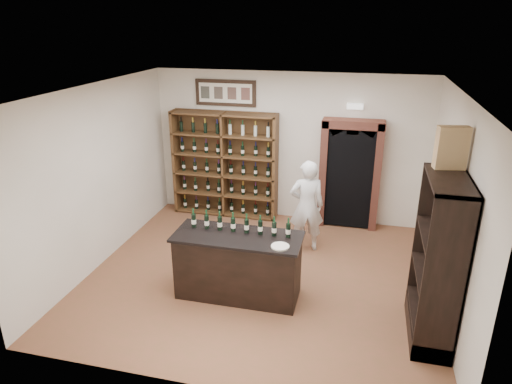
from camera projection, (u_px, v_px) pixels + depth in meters
floor at (260, 275)px, 7.48m from camera, size 5.50×5.50×0.00m
ceiling at (261, 90)px, 6.40m from camera, size 5.50×5.50×0.00m
wall_back at (289, 148)px, 9.21m from camera, size 5.50×0.04×3.00m
wall_left at (99, 176)px, 7.55m from camera, size 0.04×5.00×3.00m
wall_right at (453, 207)px, 6.33m from camera, size 0.04×5.00×3.00m
wine_shelf at (225, 164)px, 9.49m from camera, size 2.20×0.38×2.20m
framed_picture at (226, 93)px, 9.09m from camera, size 1.25×0.04×0.52m
arched_doorway at (350, 172)px, 8.90m from camera, size 1.17×0.35×2.17m
emergency_light at (355, 106)px, 8.53m from camera, size 0.30×0.10×0.10m
tasting_counter at (238, 266)px, 6.80m from camera, size 1.88×0.78×1.00m
counter_bottle_0 at (194, 220)px, 6.85m from camera, size 0.07×0.07×0.30m
counter_bottle_1 at (207, 222)px, 6.80m from camera, size 0.07×0.07×0.30m
counter_bottle_2 at (220, 223)px, 6.76m from camera, size 0.07×0.07×0.30m
counter_bottle_3 at (233, 225)px, 6.71m from camera, size 0.07×0.07×0.30m
counter_bottle_4 at (247, 226)px, 6.66m from camera, size 0.07×0.07×0.30m
counter_bottle_5 at (260, 227)px, 6.62m from camera, size 0.07×0.07×0.30m
counter_bottle_6 at (274, 229)px, 6.57m from camera, size 0.07×0.07×0.30m
counter_bottle_7 at (288, 230)px, 6.53m from camera, size 0.07×0.07×0.30m
side_cabinet at (436, 285)px, 5.83m from camera, size 0.48×1.20×2.20m
shopkeeper at (307, 206)px, 8.06m from camera, size 0.70×0.55×1.68m
plate at (280, 246)px, 6.28m from camera, size 0.25×0.25×0.02m
wine_crate at (452, 148)px, 5.58m from camera, size 0.40×0.22×0.53m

